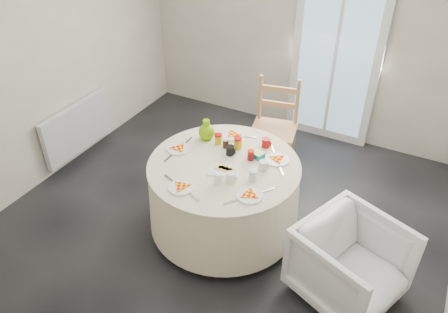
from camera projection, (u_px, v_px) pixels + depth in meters
The scene contains 14 objects.
floor at pixel (223, 220), 4.21m from camera, with size 4.00×4.00×0.00m, color black.
wall_back at pixel (306, 26), 4.91m from camera, with size 4.00×0.02×2.60m, color #BCB5A3.
wall_left at pixel (41, 54), 4.23m from camera, with size 0.02×4.00×2.60m, color #BCB5A3.
glass_door at pixel (336, 55), 4.86m from camera, with size 1.00×0.08×2.10m, color silver.
radiator at pixel (79, 127), 4.88m from camera, with size 0.07×1.00×0.55m, color silver.
table at pixel (224, 195), 3.94m from camera, with size 1.35×1.35×0.69m, color beige.
wooden_chair at pixel (273, 133), 4.62m from camera, with size 0.46×0.44×1.03m, color #AD7B4D, non-canonical shape.
armchair at pixel (352, 259), 3.30m from camera, with size 0.72×0.68×0.74m, color white.
place_settings at pixel (224, 159), 3.71m from camera, with size 1.14×1.14×0.02m, color white, non-canonical shape.
jar_cluster at pixel (233, 142), 3.84m from camera, with size 0.42×0.21×0.12m, color #943917, non-canonical shape.
butter_tub at pixel (257, 150), 3.80m from camera, with size 0.13×0.09×0.05m, color #0F8685.
green_pitcher at pixel (206, 125), 3.98m from camera, with size 0.15×0.15×0.20m, color #63A301, non-canonical shape.
cheese_platter at pixel (224, 166), 3.63m from camera, with size 0.26×0.17×0.03m, color white, non-canonical shape.
mugs_glasses at pixel (243, 158), 3.65m from camera, with size 0.56×0.56×0.10m, color #A0A0A0, non-canonical shape.
Camera 1 is at (1.46, -2.73, 2.93)m, focal length 35.00 mm.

